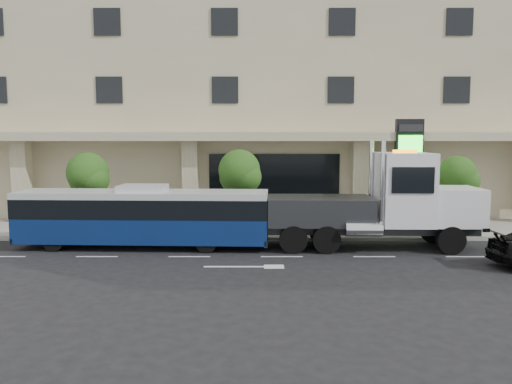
# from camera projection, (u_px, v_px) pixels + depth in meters

# --- Properties ---
(ground) EXTENTS (120.00, 120.00, 0.00)m
(ground) POSITION_uv_depth(u_px,v_px,m) (280.00, 249.00, 23.03)
(ground) COLOR black
(ground) RESTS_ON ground
(sidewalk) EXTENTS (120.00, 6.00, 0.15)m
(sidewalk) POSITION_uv_depth(u_px,v_px,m) (276.00, 228.00, 28.00)
(sidewalk) COLOR gray
(sidewalk) RESTS_ON ground
(curb) EXTENTS (120.00, 0.30, 0.15)m
(curb) POSITION_uv_depth(u_px,v_px,m) (278.00, 239.00, 25.01)
(curb) COLOR gray
(curb) RESTS_ON ground
(convention_center) EXTENTS (60.00, 17.60, 20.00)m
(convention_center) POSITION_uv_depth(u_px,v_px,m) (271.00, 73.00, 37.30)
(convention_center) COLOR tan
(convention_center) RESTS_ON ground
(tree_left) EXTENTS (2.27, 2.20, 4.22)m
(tree_left) POSITION_uv_depth(u_px,v_px,m) (88.00, 176.00, 26.28)
(tree_left) COLOR #422B19
(tree_left) RESTS_ON sidewalk
(tree_mid) EXTENTS (2.28, 2.20, 4.38)m
(tree_mid) POSITION_uv_depth(u_px,v_px,m) (240.00, 173.00, 26.26)
(tree_mid) COLOR #422B19
(tree_mid) RESTS_ON sidewalk
(tree_right) EXTENTS (2.10, 2.00, 4.04)m
(tree_right) POSITION_uv_depth(u_px,v_px,m) (458.00, 178.00, 26.27)
(tree_right) COLOR #422B19
(tree_right) RESTS_ON sidewalk
(city_bus) EXTENTS (11.71, 2.92, 2.94)m
(city_bus) POSITION_uv_depth(u_px,v_px,m) (143.00, 216.00, 23.26)
(city_bus) COLOR black
(city_bus) RESTS_ON ground
(tow_truck) EXTENTS (10.99, 2.98, 5.01)m
(tow_truck) POSITION_uv_depth(u_px,v_px,m) (382.00, 204.00, 23.05)
(tow_truck) COLOR #2D3033
(tow_truck) RESTS_ON ground
(signage_pylon) EXTENTS (1.54, 0.67, 6.02)m
(signage_pylon) POSITION_uv_depth(u_px,v_px,m) (408.00, 172.00, 28.09)
(signage_pylon) COLOR black
(signage_pylon) RESTS_ON sidewalk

